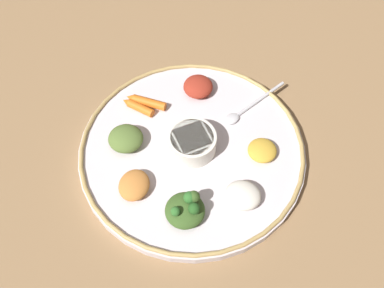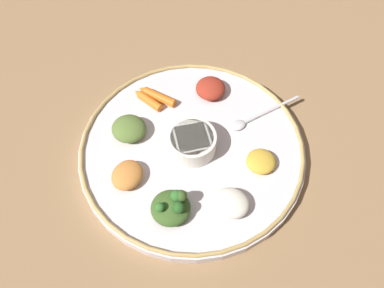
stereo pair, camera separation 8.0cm
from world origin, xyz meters
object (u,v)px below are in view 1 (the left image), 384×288
(carrot_near_spoon, at_px, (146,102))
(spoon, at_px, (246,109))
(greens_pile, at_px, (186,209))
(carrot_outer, at_px, (138,107))
(center_bowl, at_px, (192,142))

(carrot_near_spoon, bearing_deg, spoon, 174.37)
(greens_pile, bearing_deg, carrot_outer, -67.92)
(greens_pile, xyz_separation_m, carrot_outer, (0.09, -0.23, -0.01))
(spoon, distance_m, carrot_outer, 0.22)
(carrot_near_spoon, bearing_deg, greens_pile, 107.57)
(greens_pile, bearing_deg, carrot_near_spoon, -72.43)
(spoon, height_order, carrot_outer, carrot_outer)
(carrot_outer, bearing_deg, carrot_near_spoon, -143.04)
(center_bowl, bearing_deg, greens_pile, 84.15)
(spoon, relative_size, greens_pile, 1.62)
(center_bowl, height_order, carrot_outer, center_bowl)
(spoon, xyz_separation_m, carrot_near_spoon, (0.20, -0.02, 0.00))
(spoon, relative_size, carrot_near_spoon, 1.62)
(center_bowl, relative_size, spoon, 0.66)
(center_bowl, xyz_separation_m, carrot_outer, (0.11, -0.10, -0.01))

